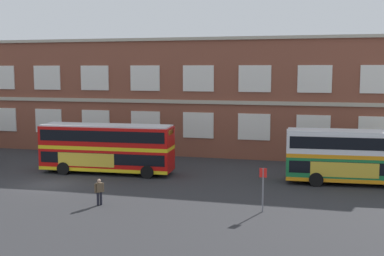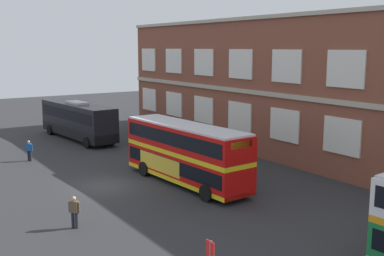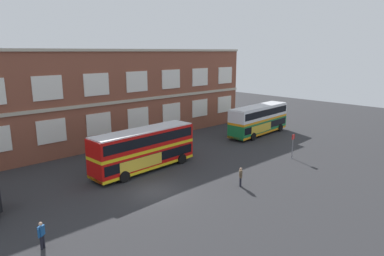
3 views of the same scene
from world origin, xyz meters
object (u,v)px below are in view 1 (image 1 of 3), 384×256
double_decker_near (107,148)px  double_decker_middle (361,156)px  bus_stand_flag (263,185)px  waiting_passenger (99,191)px

double_decker_near → double_decker_middle: (20.09, 1.10, 0.00)m
double_decker_middle → bus_stand_flag: bearing=-124.7°
waiting_passenger → double_decker_near: bearing=111.6°
double_decker_near → waiting_passenger: (3.59, -9.09, -1.22)m
double_decker_middle → waiting_passenger: (-16.50, -10.19, -1.22)m
double_decker_near → double_decker_middle: same height
bus_stand_flag → waiting_passenger: bearing=-173.6°
double_decker_middle → bus_stand_flag: 11.02m
double_decker_middle → bus_stand_flag: size_ratio=4.13×
double_decker_near → double_decker_middle: 20.12m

